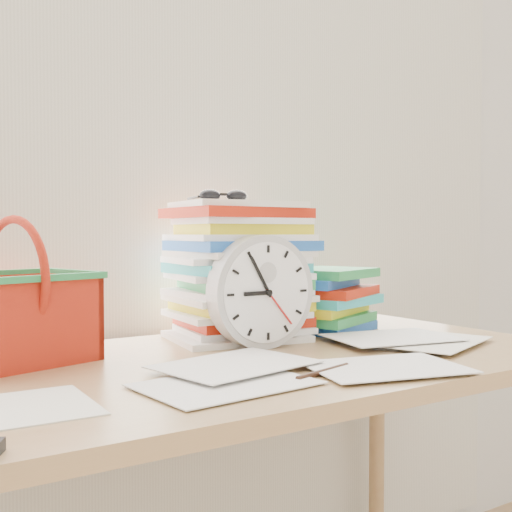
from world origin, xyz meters
TOP-DOWN VIEW (x-y plane):
  - curtain at (0.00, 1.98)m, footprint 2.40×0.01m
  - desk at (0.00, 1.60)m, footprint 1.40×0.70m
  - paper_stack at (0.13, 1.80)m, footprint 0.33×0.28m
  - clock at (0.10, 1.67)m, footprint 0.24×0.05m
  - sunglasses at (0.09, 1.82)m, footprint 0.15×0.14m
  - book_stack at (0.36, 1.78)m, footprint 0.31×0.28m
  - basket at (-0.37, 1.79)m, footprint 0.31×0.27m
  - pen at (0.05, 1.40)m, footprint 0.14×0.05m
  - scattered_papers at (0.00, 1.60)m, footprint 1.26×0.42m

SIDE VIEW (x-z plane):
  - desk at x=0.00m, z-range 0.30..1.05m
  - pen at x=0.05m, z-range 0.75..0.76m
  - scattered_papers at x=0.00m, z-range 0.75..0.77m
  - book_stack at x=0.36m, z-range 0.75..0.90m
  - clock at x=0.10m, z-range 0.75..0.99m
  - basket at x=-0.37m, z-range 0.75..1.02m
  - paper_stack at x=0.13m, z-range 0.75..1.06m
  - sunglasses at x=0.09m, z-range 1.06..1.09m
  - curtain at x=0.00m, z-range 0.05..2.55m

